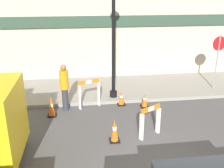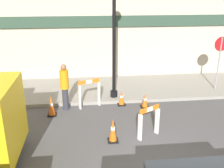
% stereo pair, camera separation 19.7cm
% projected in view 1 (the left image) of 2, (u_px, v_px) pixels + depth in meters
% --- Properties ---
extents(sidewalk_slab, '(18.00, 3.03, 0.13)m').
position_uv_depth(sidewalk_slab, '(125.00, 88.00, 11.63)').
color(sidewalk_slab, gray).
rests_on(sidewalk_slab, ground_plane).
extents(storefront_facade, '(18.00, 0.22, 5.50)m').
position_uv_depth(storefront_facade, '(120.00, 22.00, 12.19)').
color(storefront_facade, '#BCB29E').
rests_on(storefront_facade, ground_plane).
extents(streetlamp_post, '(0.44, 0.44, 4.58)m').
position_uv_depth(streetlamp_post, '(113.00, 21.00, 9.52)').
color(streetlamp_post, black).
rests_on(streetlamp_post, sidewalk_slab).
extents(stop_sign, '(0.60, 0.08, 2.26)m').
position_uv_depth(stop_sign, '(218.00, 54.00, 10.92)').
color(stop_sign, gray).
rests_on(stop_sign, sidewalk_slab).
extents(barricade_0, '(0.82, 0.40, 1.08)m').
position_uv_depth(barricade_0, '(89.00, 93.00, 9.70)').
color(barricade_0, white).
rests_on(barricade_0, ground_plane).
extents(barricade_1, '(0.72, 0.47, 0.98)m').
position_uv_depth(barricade_1, '(150.00, 121.00, 7.77)').
color(barricade_1, white).
rests_on(barricade_1, ground_plane).
extents(traffic_cone_0, '(0.30, 0.30, 0.57)m').
position_uv_depth(traffic_cone_0, '(145.00, 100.00, 9.81)').
color(traffic_cone_0, black).
rests_on(traffic_cone_0, ground_plane).
extents(traffic_cone_1, '(0.30, 0.30, 0.59)m').
position_uv_depth(traffic_cone_1, '(121.00, 98.00, 10.00)').
color(traffic_cone_1, black).
rests_on(traffic_cone_1, ground_plane).
extents(traffic_cone_2, '(0.30, 0.30, 0.73)m').
position_uv_depth(traffic_cone_2, '(51.00, 107.00, 9.08)').
color(traffic_cone_2, black).
rests_on(traffic_cone_2, ground_plane).
extents(traffic_cone_3, '(0.30, 0.30, 0.73)m').
position_uv_depth(traffic_cone_3, '(115.00, 130.00, 7.56)').
color(traffic_cone_3, black).
rests_on(traffic_cone_3, ground_plane).
extents(person_worker, '(0.41, 0.41, 1.72)m').
position_uv_depth(person_worker, '(64.00, 86.00, 9.37)').
color(person_worker, '#33333D').
rests_on(person_worker, ground_plane).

